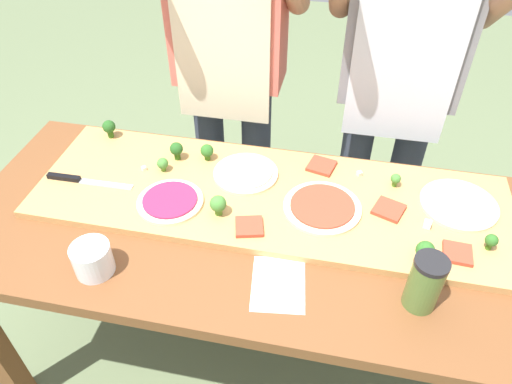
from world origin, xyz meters
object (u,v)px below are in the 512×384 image
(cheese_crumble_b, at_px, (144,169))
(pizza_slice_center, at_px, (457,253))
(broccoli_floret_back_left, at_px, (396,179))
(pizza_whole_tomato_red, at_px, (322,207))
(cook_left, at_px, (229,55))
(pizza_slice_near_right, at_px, (321,166))
(broccoli_floret_front_left, at_px, (109,127))
(broccoli_floret_front_right, at_px, (176,149))
(recipe_note, at_px, (278,284))
(flour_cup, at_px, (93,260))
(broccoli_floret_center_left, at_px, (207,151))
(cook_right, at_px, (400,71))
(broccoli_floret_back_mid, at_px, (163,164))
(prep_table, at_px, (258,247))
(pizza_slice_far_left, at_px, (389,209))
(broccoli_floret_back_right, at_px, (218,204))
(pizza_whole_white_garlic, at_px, (459,204))
(pizza_whole_cheese_artichoke, at_px, (246,173))
(broccoli_floret_front_mid, at_px, (425,251))
(pizza_whole_beet_magenta, at_px, (170,201))
(pizza_slice_near_left, at_px, (249,227))
(sauce_jar, at_px, (425,283))
(cheese_crumble_c, at_px, (427,224))
(chefs_knife, at_px, (78,180))
(cheese_crumble_a, at_px, (359,174))
(broccoli_floret_center_right, at_px, (491,241))

(cheese_crumble_b, bearing_deg, pizza_slice_center, -10.12)
(broccoli_floret_back_left, height_order, cheese_crumble_b, broccoli_floret_back_left)
(pizza_whole_tomato_red, xyz_separation_m, cook_left, (-0.41, 0.53, 0.20))
(pizza_slice_near_right, bearing_deg, broccoli_floret_front_left, 178.35)
(broccoli_floret_front_right, bearing_deg, recipe_note, -45.83)
(pizza_whole_tomato_red, distance_m, flour_cup, 0.66)
(broccoli_floret_center_left, bearing_deg, cook_left, 91.44)
(cheese_crumble_b, bearing_deg, cook_right, 30.36)
(broccoli_floret_back_mid, bearing_deg, prep_table, -24.10)
(pizza_slice_far_left, height_order, broccoli_floret_back_right, broccoli_floret_back_right)
(pizza_whole_white_garlic, bearing_deg, recipe_note, -141.77)
(recipe_note, bearing_deg, pizza_whole_white_garlic, 38.23)
(pizza_whole_cheese_artichoke, bearing_deg, cook_left, 110.21)
(broccoli_floret_front_mid, bearing_deg, pizza_slice_center, 22.22)
(broccoli_floret_center_left, bearing_deg, recipe_note, -54.61)
(prep_table, distance_m, pizza_whole_beet_magenta, 0.31)
(pizza_slice_near_left, bearing_deg, pizza_slice_center, 1.60)
(pizza_whole_cheese_artichoke, relative_size, sauce_jar, 1.31)
(prep_table, distance_m, pizza_whole_white_garlic, 0.62)
(cheese_crumble_c, relative_size, sauce_jar, 0.13)
(pizza_whole_beet_magenta, xyz_separation_m, broccoli_floret_front_right, (-0.05, 0.21, 0.03))
(pizza_whole_tomato_red, distance_m, recipe_note, 0.30)
(chefs_knife, relative_size, pizza_slice_far_left, 3.45)
(pizza_slice_far_left, bearing_deg, broccoli_floret_front_left, 168.95)
(pizza_slice_far_left, relative_size, cheese_crumble_a, 5.69)
(broccoli_floret_front_left, height_order, cheese_crumble_c, broccoli_floret_front_left)
(pizza_slice_far_left, distance_m, broccoli_floret_back_left, 0.12)
(broccoli_floret_front_mid, distance_m, broccoli_floret_center_right, 0.20)
(broccoli_floret_front_mid, distance_m, broccoli_floret_center_left, 0.75)
(broccoli_floret_front_right, relative_size, sauce_jar, 0.40)
(chefs_knife, bearing_deg, pizza_whole_beet_magenta, -6.64)
(broccoli_floret_front_right, height_order, cheese_crumble_c, broccoli_floret_front_right)
(pizza_whole_beet_magenta, relative_size, recipe_note, 1.12)
(pizza_slice_far_left, height_order, broccoli_floret_center_right, broccoli_floret_center_right)
(cheese_crumble_a, bearing_deg, pizza_slice_center, -46.42)
(broccoli_floret_back_right, bearing_deg, flour_cup, -137.25)
(recipe_note, bearing_deg, cheese_crumble_a, 68.38)
(pizza_slice_near_left, xyz_separation_m, cheese_crumble_a, (0.30, 0.30, 0.00))
(flour_cup, distance_m, sauce_jar, 0.85)
(cheese_crumble_a, distance_m, cheese_crumble_b, 0.70)
(pizza_whole_beet_magenta, height_order, pizza_whole_tomato_red, same)
(broccoli_floret_front_left, bearing_deg, sauce_jar, -25.12)
(pizza_slice_far_left, bearing_deg, cheese_crumble_c, -22.87)
(pizza_slice_near_right, height_order, cook_left, cook_left)
(cook_right, bearing_deg, broccoli_floret_front_left, -162.54)
(pizza_slice_near_left, bearing_deg, pizza_whole_cheese_artichoke, 104.89)
(pizza_slice_near_right, height_order, broccoli_floret_back_left, broccoli_floret_back_left)
(broccoli_floret_front_left, distance_m, cook_left, 0.50)
(broccoli_floret_front_right, bearing_deg, pizza_whole_cheese_artichoke, -8.49)
(cheese_crumble_c, bearing_deg, pizza_whole_cheese_artichoke, 167.48)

